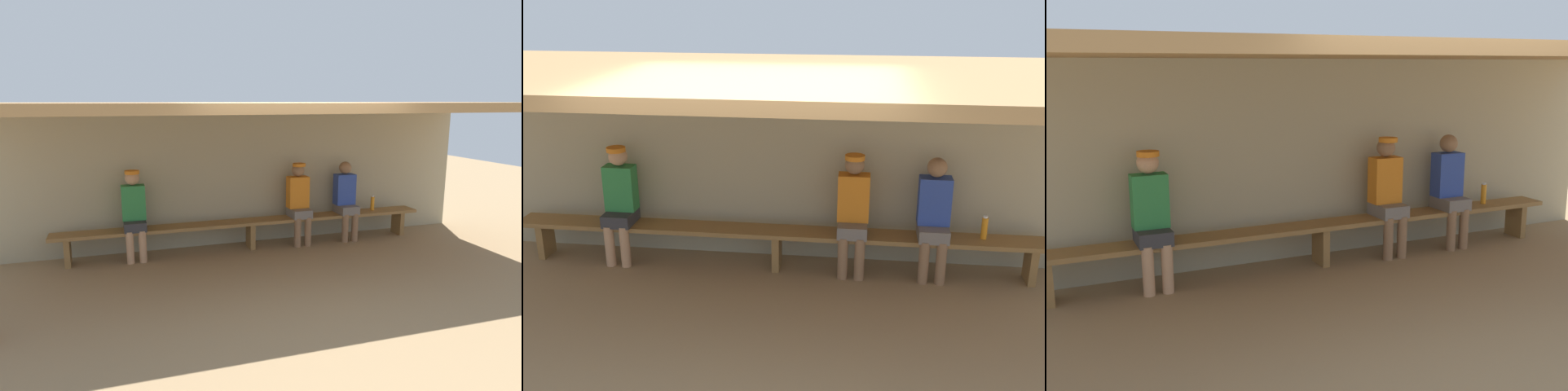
{
  "view_description": "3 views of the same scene",
  "coord_description": "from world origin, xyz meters",
  "views": [
    {
      "loc": [
        -2.06,
        -5.43,
        2.35
      ],
      "look_at": [
        0.07,
        1.23,
        0.92
      ],
      "focal_mm": 32.25,
      "sensor_mm": 36.0,
      "label": 1
    },
    {
      "loc": [
        0.88,
        -4.77,
        3.07
      ],
      "look_at": [
        0.12,
        1.23,
        0.98
      ],
      "focal_mm": 42.65,
      "sensor_mm": 36.0,
      "label": 2
    },
    {
      "loc": [
        -2.84,
        -4.28,
        2.14
      ],
      "look_at": [
        -0.35,
        1.14,
        0.87
      ],
      "focal_mm": 42.72,
      "sensor_mm": 36.0,
      "label": 3
    }
  ],
  "objects": [
    {
      "name": "bench",
      "position": [
        0.0,
        1.55,
        0.39
      ],
      "size": [
        6.0,
        0.36,
        0.46
      ],
      "color": "olive",
      "rests_on": "ground"
    },
    {
      "name": "ground_plane",
      "position": [
        0.0,
        0.0,
        0.0
      ],
      "size": [
        24.0,
        24.0,
        0.0
      ],
      "primitive_type": "plane",
      "color": "#937754"
    },
    {
      "name": "water_bottle_blue",
      "position": [
        2.24,
        1.58,
        0.59
      ],
      "size": [
        0.07,
        0.07,
        0.26
      ],
      "color": "orange",
      "rests_on": "bench"
    },
    {
      "name": "player_rightmost",
      "position": [
        -1.8,
        1.55,
        0.75
      ],
      "size": [
        0.34,
        0.42,
        1.34
      ],
      "color": "#333338",
      "rests_on": "ground"
    },
    {
      "name": "dugout_roof",
      "position": [
        0.0,
        0.7,
        2.26
      ],
      "size": [
        8.0,
        2.8,
        0.12
      ],
      "primitive_type": "cube",
      "color": "#9E7547",
      "rests_on": "back_wall"
    },
    {
      "name": "back_wall",
      "position": [
        0.0,
        2.0,
        1.1
      ],
      "size": [
        8.0,
        0.2,
        2.2
      ],
      "primitive_type": "cube",
      "color": "tan",
      "rests_on": "ground"
    },
    {
      "name": "player_with_sunglasses",
      "position": [
        1.69,
        1.55,
        0.73
      ],
      "size": [
        0.34,
        0.42,
        1.34
      ],
      "color": "slate",
      "rests_on": "ground"
    },
    {
      "name": "player_in_red",
      "position": [
        0.83,
        1.55,
        0.75
      ],
      "size": [
        0.34,
        0.42,
        1.34
      ],
      "color": "slate",
      "rests_on": "ground"
    }
  ]
}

